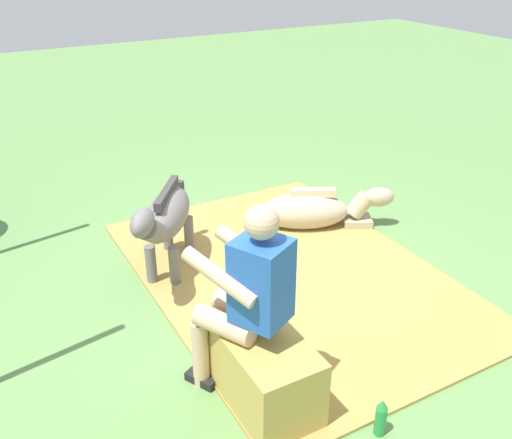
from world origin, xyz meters
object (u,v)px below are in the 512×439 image
Objects in this scene: hay_bale at (265,373)px; person_seated at (245,293)px; soda_bottle at (381,417)px; pony_standing at (166,218)px; pony_lying at (314,210)px.

hay_bale is 0.55× the size of person_seated.
soda_bottle is (-0.55, -0.47, -0.12)m from hay_bale.
pony_standing is (1.60, -0.09, -0.23)m from person_seated.
pony_lying reaches higher than soda_bottle.
pony_standing is (1.75, -0.04, 0.29)m from hay_bale.
hay_bale reaches higher than soda_bottle.
soda_bottle is (-2.40, 1.15, -0.06)m from pony_lying.
person_seated is at bearing 135.38° from pony_lying.
person_seated is at bearing 19.30° from hay_bale.
pony_lying is at bearing -25.61° from soda_bottle.
hay_bale is 1.78m from pony_standing.
pony_standing reaches higher than soda_bottle.
pony_lying is at bearing -86.45° from pony_standing.
soda_bottle is at bearing -139.11° from hay_bale.
hay_bale is 2.46m from pony_lying.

